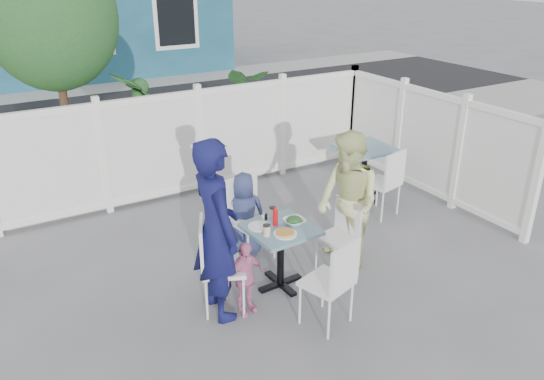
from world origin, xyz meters
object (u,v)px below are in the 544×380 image
chair_back (248,211)px  woman (348,203)px  main_table (281,241)px  chair_left (215,259)px  toddler (245,278)px  chair_right (342,230)px  chair_near (334,278)px  spare_table (365,158)px  boy (244,215)px  man (216,230)px

chair_back → woman: woman is taller
chair_back → main_table: bearing=81.2°
main_table → chair_left: 0.78m
woman → toddler: 1.50m
chair_right → chair_near: (-0.73, -0.83, 0.07)m
chair_near → chair_right: bearing=31.6°
spare_table → boy: (-2.34, -0.60, -0.09)m
chair_back → toddler: chair_back is taller
chair_left → boy: boy is taller
woman → boy: woman is taller
main_table → boy: size_ratio=0.68×
man → woman: man is taller
main_table → chair_back: size_ratio=0.72×
main_table → chair_near: (0.07, -0.87, 0.00)m
toddler → man: bearing=133.9°
boy → toddler: size_ratio=1.31×
spare_table → man: 3.47m
woman → boy: size_ratio=1.55×
spare_table → chair_right: size_ratio=0.94×
chair_back → chair_near: 1.65m
woman → chair_back: bearing=-128.4°
spare_table → toddler: toddler is taller
chair_near → boy: boy is taller
woman → chair_left: bearing=-85.5°
chair_right → chair_back: (-0.79, 0.81, 0.09)m
chair_back → man: (-0.79, -0.85, 0.35)m
woman → chair_right: bearing=-82.0°
spare_table → boy: bearing=-165.7°
chair_right → chair_near: 1.11m
spare_table → chair_left: size_ratio=0.80×
chair_back → woman: (0.86, -0.81, 0.24)m
chair_back → spare_table: bearing=-172.4°
spare_table → chair_back: size_ratio=0.79×
chair_near → spare_table: bearing=28.1°
chair_near → toddler: size_ratio=1.19×
spare_table → man: (-3.11, -1.50, 0.32)m
main_table → toddler: size_ratio=0.90×
toddler → chair_near: bearing=-55.7°
boy → chair_back: bearing=135.2°
chair_left → man: 0.36m
main_table → woman: bearing=-1.9°
spare_table → toddler: 3.34m
spare_table → chair_left: bearing=-155.2°
chair_left → chair_near: size_ratio=1.04×
spare_table → woman: woman is taller
spare_table → toddler: (-2.89, -1.66, -0.21)m
chair_right → boy: boy is taller
chair_near → chair_left: bearing=117.8°
chair_right → toddler: size_ratio=1.05×
main_table → boy: (-0.01, 0.82, -0.03)m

